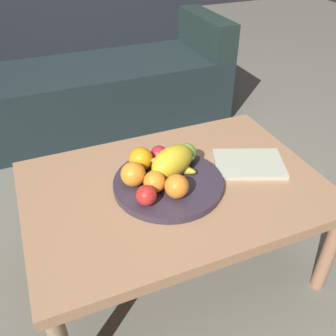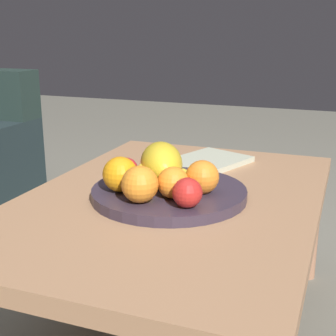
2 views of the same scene
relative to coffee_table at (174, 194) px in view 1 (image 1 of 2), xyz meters
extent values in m
plane|color=slate|center=(0.00, 0.00, -0.36)|extent=(8.00, 8.00, 0.00)
cube|color=#AC7C57|center=(0.00, 0.00, 0.02)|extent=(1.01, 0.70, 0.04)
cylinder|color=#A77355|center=(0.47, -0.31, -0.18)|extent=(0.05, 0.05, 0.36)
cylinder|color=#B5824F|center=(-0.47, 0.31, -0.18)|extent=(0.05, 0.05, 0.36)
cylinder|color=#A47350|center=(0.47, 0.31, -0.18)|extent=(0.05, 0.05, 0.36)
cube|color=#1D2A2C|center=(-0.03, 1.30, -0.16)|extent=(1.70, 0.70, 0.40)
cube|color=#23262E|center=(-0.03, 1.58, 0.29)|extent=(1.70, 0.14, 0.50)
cube|color=#1F2E2A|center=(0.75, 1.30, 0.15)|extent=(0.14, 0.70, 0.22)
cylinder|color=#382D3C|center=(-0.02, 0.00, 0.06)|extent=(0.37, 0.37, 0.03)
ellipsoid|color=yellow|center=(0.01, 0.03, 0.12)|extent=(0.20, 0.17, 0.10)
sphere|color=orange|center=(-0.03, -0.08, 0.11)|extent=(0.08, 0.08, 0.08)
sphere|color=orange|center=(-0.08, -0.03, 0.10)|extent=(0.07, 0.07, 0.07)
sphere|color=orange|center=(-0.14, 0.03, 0.11)|extent=(0.08, 0.08, 0.08)
sphere|color=orange|center=(-0.08, 0.10, 0.11)|extent=(0.08, 0.08, 0.08)
sphere|color=red|center=(-0.01, 0.12, 0.10)|extent=(0.06, 0.06, 0.06)
sphere|color=red|center=(-0.13, -0.08, 0.10)|extent=(0.07, 0.07, 0.07)
sphere|color=#7EAF3E|center=(0.08, 0.08, 0.10)|extent=(0.07, 0.07, 0.07)
ellipsoid|color=yellow|center=(-0.01, 0.03, 0.09)|extent=(0.15, 0.06, 0.03)
ellipsoid|color=gold|center=(0.02, 0.04, 0.09)|extent=(0.13, 0.13, 0.03)
ellipsoid|color=gold|center=(0.01, 0.05, 0.11)|extent=(0.15, 0.07, 0.03)
cube|color=beige|center=(0.30, 0.00, 0.05)|extent=(0.30, 0.26, 0.02)
camera|label=1|loc=(-0.40, -0.91, 0.84)|focal=39.67mm
camera|label=2|loc=(-1.05, -0.39, 0.44)|focal=51.52mm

